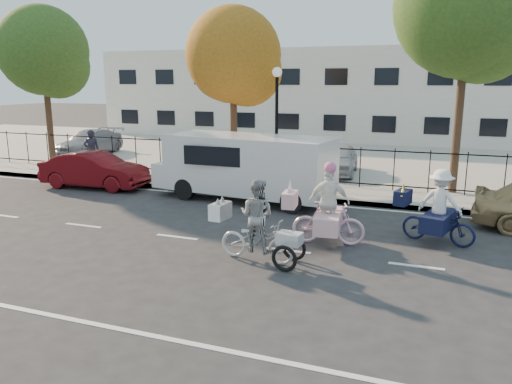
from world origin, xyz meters
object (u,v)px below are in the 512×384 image
at_px(white_van, 246,165).
at_px(pedestrian, 92,151).
at_px(red_sedan, 95,170).
at_px(lot_car_d, 338,159).
at_px(bull_bike, 438,214).
at_px(zebra_trike, 257,230).
at_px(lot_car_a, 90,142).
at_px(lamppost, 277,105).
at_px(unicorn_bike, 327,214).
at_px(lot_car_c, 208,151).

distance_m(white_van, pedestrian, 8.15).
distance_m(red_sedan, lot_car_d, 9.83).
distance_m(bull_bike, lot_car_d, 8.81).
xyz_separation_m(zebra_trike, red_sedan, (-8.50, 5.21, -0.05)).
xyz_separation_m(zebra_trike, lot_car_a, (-13.64, 11.38, 0.07)).
relative_size(bull_bike, white_van, 0.33).
relative_size(lamppost, lot_car_a, 0.97).
height_order(unicorn_bike, lot_car_a, unicorn_bike).
bearing_deg(red_sedan, lot_car_a, 36.83).
distance_m(lot_car_a, lot_car_d, 13.39).
bearing_deg(bull_bike, lot_car_a, 78.66).
height_order(pedestrian, lot_car_d, pedestrian).
bearing_deg(lot_car_c, lamppost, -17.06).
distance_m(white_van, lot_car_d, 5.64).
bearing_deg(white_van, pedestrian, 172.56).
xyz_separation_m(lamppost, zebra_trike, (2.06, -7.67, -2.38)).
relative_size(red_sedan, lot_car_a, 0.92).
bearing_deg(white_van, unicorn_bike, -38.69).
height_order(zebra_trike, pedestrian, pedestrian).
distance_m(lamppost, lot_car_c, 5.58).
bearing_deg(pedestrian, lamppost, 143.24).
relative_size(lamppost, pedestrian, 2.41).
distance_m(unicorn_bike, red_sedan, 10.34).
xyz_separation_m(lamppost, unicorn_bike, (3.29, -5.97, -2.34)).
relative_size(bull_bike, red_sedan, 0.51).
height_order(red_sedan, lot_car_a, lot_car_a).
bearing_deg(lot_car_c, zebra_trike, -42.37).
bearing_deg(red_sedan, pedestrian, 36.99).
xyz_separation_m(zebra_trike, lot_car_c, (-6.30, 10.50, 0.10)).
bearing_deg(lot_car_a, lamppost, -20.76).
relative_size(bull_bike, lot_car_a, 0.47).
bearing_deg(lot_car_c, pedestrian, -125.22).
bearing_deg(white_van, lamppost, 88.37).
relative_size(bull_bike, lot_car_c, 0.51).
relative_size(zebra_trike, lot_car_a, 0.50).
bearing_deg(lamppost, unicorn_bike, -61.15).
bearing_deg(bull_bike, lot_car_c, 67.51).
relative_size(unicorn_bike, red_sedan, 0.51).
bearing_deg(red_sedan, white_van, -91.38).
bearing_deg(zebra_trike, unicorn_bike, -30.12).
bearing_deg(pedestrian, bull_bike, 123.03).
distance_m(white_van, lot_car_a, 12.75).
height_order(lot_car_c, lot_car_d, lot_car_c).
xyz_separation_m(zebra_trike, white_van, (-2.40, 5.37, 0.48)).
bearing_deg(lot_car_a, pedestrian, -53.33).
height_order(red_sedan, pedestrian, pedestrian).
xyz_separation_m(unicorn_bike, pedestrian, (-11.53, 5.65, 0.28)).
relative_size(zebra_trike, lot_car_c, 0.54).
xyz_separation_m(lot_car_a, lot_car_d, (13.37, -0.80, -0.02)).
relative_size(bull_bike, lot_car_d, 0.57).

